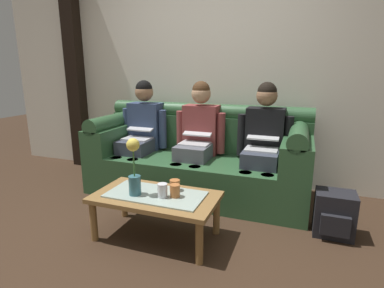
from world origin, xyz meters
The scene contains 13 objects.
ground_plane centered at (0.00, 0.00, 0.00)m, with size 14.00×14.00×0.00m, color #382619.
back_wall_patterned centered at (0.00, 1.70, 1.45)m, with size 6.00×0.12×2.90m, color silver.
timber_pillar centered at (-1.92, 1.58, 1.45)m, with size 0.20×0.20×2.90m, color black.
couch centered at (0.00, 1.17, 0.37)m, with size 2.34×0.88×0.96m.
person_left centered at (-0.70, 1.17, 0.66)m, with size 0.56×0.67×1.22m.
person_middle centered at (0.00, 1.17, 0.66)m, with size 0.56×0.67×1.22m.
person_right centered at (0.70, 1.17, 0.66)m, with size 0.56×0.67×1.22m.
coffee_table centered at (0.00, 0.14, 0.32)m, with size 0.99×0.54×0.38m.
flower_vase centered at (-0.14, 0.07, 0.59)m, with size 0.10×0.10×0.46m.
cup_near_left centered at (0.08, 0.10, 0.43)m, with size 0.08×0.08×0.11m, color silver.
cup_near_right centered at (0.17, 0.14, 0.43)m, with size 0.08×0.08×0.10m, color #B26633.
cup_far_center centered at (0.12, 0.26, 0.42)m, with size 0.08×0.08×0.09m, color #B26633.
backpack_right centered at (1.36, 0.67, 0.18)m, with size 0.31×0.29×0.37m.
Camera 1 is at (1.05, -1.87, 1.34)m, focal length 28.39 mm.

